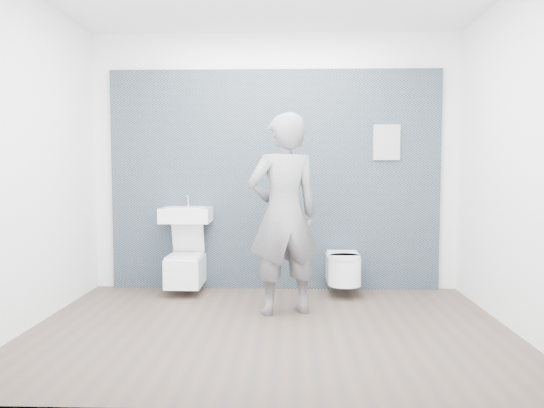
{
  "coord_description": "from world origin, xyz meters",
  "views": [
    {
      "loc": [
        0.16,
        -4.35,
        1.35
      ],
      "look_at": [
        0.0,
        0.6,
        1.0
      ],
      "focal_mm": 35.0,
      "sensor_mm": 36.0,
      "label": 1
    }
  ],
  "objects_px": {
    "toilet_rounded": "(344,268)",
    "visitor": "(284,214)",
    "washbasin": "(186,215)",
    "toilet_square": "(186,268)"
  },
  "relations": [
    {
      "from": "visitor",
      "to": "washbasin",
      "type": "bearing_deg",
      "value": -55.3
    },
    {
      "from": "washbasin",
      "to": "visitor",
      "type": "distance_m",
      "value": 1.31
    },
    {
      "from": "toilet_rounded",
      "to": "visitor",
      "type": "relative_size",
      "value": 0.31
    },
    {
      "from": "toilet_square",
      "to": "visitor",
      "type": "distance_m",
      "value": 1.43
    },
    {
      "from": "toilet_square",
      "to": "toilet_rounded",
      "type": "xyz_separation_m",
      "value": [
        1.67,
        -0.03,
        0.02
      ]
    },
    {
      "from": "washbasin",
      "to": "visitor",
      "type": "xyz_separation_m",
      "value": [
        1.05,
        -0.78,
        0.08
      ]
    },
    {
      "from": "washbasin",
      "to": "toilet_rounded",
      "type": "height_order",
      "value": "washbasin"
    },
    {
      "from": "toilet_rounded",
      "to": "visitor",
      "type": "height_order",
      "value": "visitor"
    },
    {
      "from": "washbasin",
      "to": "toilet_square",
      "type": "xyz_separation_m",
      "value": [
        0.0,
        -0.06,
        -0.57
      ]
    },
    {
      "from": "toilet_rounded",
      "to": "visitor",
      "type": "xyz_separation_m",
      "value": [
        -0.62,
        -0.69,
        0.63
      ]
    }
  ]
}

